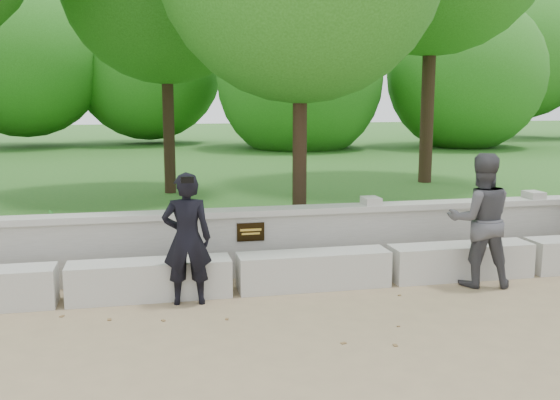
{
  "coord_description": "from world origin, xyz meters",
  "views": [
    {
      "loc": [
        -1.0,
        -5.37,
        2.35
      ],
      "look_at": [
        0.54,
        1.76,
        1.15
      ],
      "focal_mm": 40.0,
      "sensor_mm": 36.0,
      "label": 1
    }
  ],
  "objects": [
    {
      "name": "shrub_b",
      "position": [
        2.72,
        3.39,
        0.52
      ],
      "size": [
        0.37,
        0.38,
        0.54
      ],
      "primitive_type": "imported",
      "rotation": [
        0.0,
        0.0,
        2.26
      ],
      "color": "#2F832C",
      "rests_on": "lawn"
    },
    {
      "name": "shrub_a",
      "position": [
        -2.3,
        3.76,
        0.52
      ],
      "size": [
        0.32,
        0.34,
        0.53
      ],
      "primitive_type": "imported",
      "rotation": [
        0.0,
        0.0,
        0.91
      ],
      "color": "#2F832C",
      "rests_on": "lawn"
    },
    {
      "name": "man_main",
      "position": [
        -0.58,
        1.61,
        0.76
      ],
      "size": [
        0.59,
        0.53,
        1.53
      ],
      "color": "black",
      "rests_on": "ground"
    },
    {
      "name": "parapet_wall",
      "position": [
        0.0,
        2.6,
        0.46
      ],
      "size": [
        12.5,
        0.35,
        0.9
      ],
      "color": "#B6B3AC",
      "rests_on": "ground"
    },
    {
      "name": "concrete_bench",
      "position": [
        0.0,
        1.9,
        0.22
      ],
      "size": [
        11.9,
        0.45,
        0.45
      ],
      "color": "beige",
      "rests_on": "ground"
    },
    {
      "name": "visitor_left",
      "position": [
        3.05,
        1.56,
        0.84
      ],
      "size": [
        0.94,
        0.81,
        1.68
      ],
      "color": "#434248",
      "rests_on": "ground"
    },
    {
      "name": "lawn",
      "position": [
        0.0,
        14.0,
        0.12
      ],
      "size": [
        40.0,
        22.0,
        0.25
      ],
      "primitive_type": "cube",
      "color": "#256222",
      "rests_on": "ground"
    },
    {
      "name": "ground",
      "position": [
        0.0,
        0.0,
        0.0
      ],
      "size": [
        80.0,
        80.0,
        0.0
      ],
      "primitive_type": "plane",
      "color": "#96815C",
      "rests_on": "ground"
    }
  ]
}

